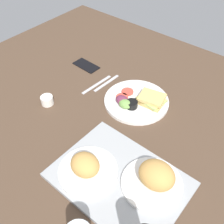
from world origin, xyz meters
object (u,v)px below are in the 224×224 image
at_px(knife, 97,84).
at_px(cell_phone, 86,65).
at_px(bread_plate_far, 87,168).
at_px(espresso_cup, 47,100).
at_px(serving_tray, 119,180).
at_px(bread_plate_near, 155,178).
at_px(plate_with_salad, 138,101).
at_px(fork, 107,83).

bearing_deg(knife, cell_phone, -115.55).
distance_m(bread_plate_far, espresso_cup, 0.43).
height_order(serving_tray, bread_plate_near, bread_plate_near).
bearing_deg(espresso_cup, bread_plate_far, 158.20).
distance_m(serving_tray, plate_with_salad, 0.41).
height_order(serving_tray, espresso_cup, espresso_cup).
height_order(bread_plate_far, knife, bread_plate_far).
height_order(bread_plate_far, fork, bread_plate_far).
xyz_separation_m(knife, cell_phone, (0.15, -0.09, 0.00)).
height_order(fork, knife, same).
relative_size(bread_plate_near, bread_plate_far, 1.00).
distance_m(bread_plate_far, knife, 0.51).
relative_size(knife, cell_phone, 1.32).
relative_size(serving_tray, espresso_cup, 8.04).
height_order(bread_plate_near, plate_with_salad, bread_plate_near).
relative_size(serving_tray, bread_plate_near, 2.15).
distance_m(bread_plate_far, cell_phone, 0.68).
height_order(bread_plate_near, cell_phone, bread_plate_near).
relative_size(bread_plate_near, cell_phone, 1.45).
distance_m(plate_with_salad, cell_phone, 0.40).
bearing_deg(bread_plate_near, cell_phone, -29.30).
bearing_deg(knife, bread_plate_far, 41.89).
relative_size(plate_with_salad, cell_phone, 2.05).
xyz_separation_m(serving_tray, knife, (0.42, -0.35, -0.01)).
bearing_deg(bread_plate_far, knife, -51.88).
xyz_separation_m(bread_plate_far, espresso_cup, (0.40, -0.16, -0.03)).
relative_size(espresso_cup, fork, 0.33).
bearing_deg(serving_tray, plate_with_salad, -63.52).
bearing_deg(espresso_cup, serving_tray, 168.09).
bearing_deg(bread_plate_far, fork, -57.12).
xyz_separation_m(bread_plate_far, knife, (0.32, -0.40, -0.04)).
bearing_deg(espresso_cup, fork, -111.47).
distance_m(fork, knife, 0.05).
relative_size(plate_with_salad, fork, 1.73).
height_order(bread_plate_near, fork, bread_plate_near).
xyz_separation_m(bread_plate_near, cell_phone, (0.68, -0.38, -0.05)).
bearing_deg(cell_phone, espresso_cup, 104.35).
bearing_deg(serving_tray, knife, -39.87).
relative_size(serving_tray, knife, 2.37).
xyz_separation_m(bread_plate_near, fork, (0.49, -0.33, -0.05)).
relative_size(serving_tray, fork, 2.65).
bearing_deg(fork, knife, -34.16).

